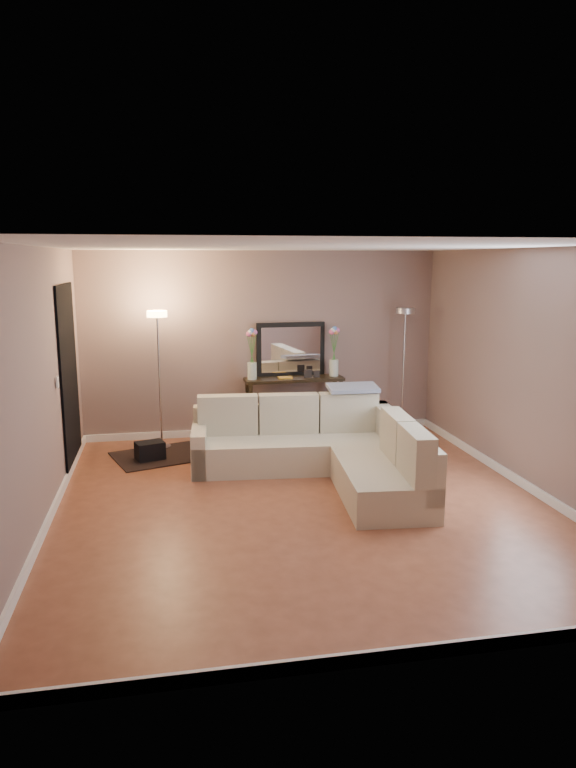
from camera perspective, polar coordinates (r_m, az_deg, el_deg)
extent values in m
cube|color=#985337|center=(6.76, 1.28, -10.52)|extent=(5.00, 5.50, 0.01)
cube|color=white|center=(6.29, 1.39, 12.18)|extent=(5.00, 5.50, 0.01)
cube|color=gray|center=(9.08, -2.31, 3.56)|extent=(5.00, 0.02, 2.60)
cube|color=gray|center=(3.82, 10.05, -7.10)|extent=(5.00, 0.02, 2.60)
cube|color=gray|center=(6.38, -21.31, -0.39)|extent=(0.02, 5.50, 2.60)
cube|color=gray|center=(7.34, 20.88, 1.06)|extent=(0.02, 5.50, 2.60)
cube|color=white|center=(9.31, -2.22, -4.11)|extent=(5.00, 0.03, 0.10)
cube|color=white|center=(4.39, 9.34, -22.69)|extent=(5.00, 0.03, 0.10)
cube|color=white|center=(6.72, -20.35, -10.90)|extent=(0.03, 5.50, 0.10)
cube|color=white|center=(7.63, 20.07, -8.23)|extent=(0.03, 5.50, 0.10)
cube|color=black|center=(8.06, -18.86, 0.57)|extent=(0.02, 1.20, 2.20)
cube|color=white|center=(7.21, -19.83, 0.15)|extent=(0.02, 0.08, 0.12)
cube|color=beige|center=(7.80, 0.56, -6.07)|extent=(2.49, 1.05, 0.37)
cube|color=beige|center=(8.04, 0.31, -3.61)|extent=(2.43, 0.40, 0.52)
cube|color=beige|center=(7.74, -7.88, -5.73)|extent=(0.24, 0.85, 0.52)
cube|color=beige|center=(6.84, 8.34, -8.67)|extent=(0.97, 1.56, 0.37)
cube|color=beige|center=(7.23, 10.11, -5.47)|extent=(0.39, 2.34, 0.52)
cube|color=beige|center=(7.85, -5.37, -2.75)|extent=(0.74, 0.27, 0.48)
cube|color=beige|center=(7.89, 0.05, -2.63)|extent=(0.74, 0.27, 0.48)
cube|color=beige|center=(8.00, 5.38, -2.49)|extent=(0.74, 0.27, 0.48)
cube|color=beige|center=(7.03, 9.66, -4.51)|extent=(0.26, 0.69, 0.48)
cube|color=beige|center=(6.38, 11.32, -6.17)|extent=(0.26, 0.69, 0.48)
cube|color=#808AA5|center=(7.96, 5.78, -0.33)|extent=(0.63, 0.38, 0.08)
cube|color=black|center=(8.97, 0.54, 0.44)|extent=(1.40, 0.41, 0.04)
cube|color=black|center=(8.79, -3.32, -2.63)|extent=(0.05, 0.05, 0.81)
cube|color=black|center=(9.08, -3.62, -2.20)|extent=(0.05, 0.05, 0.81)
cube|color=black|center=(9.08, 4.68, -2.22)|extent=(0.05, 0.05, 0.81)
cube|color=black|center=(9.36, 4.15, -1.81)|extent=(0.05, 0.05, 0.81)
cube|color=black|center=(9.11, 0.53, -3.52)|extent=(1.31, 0.38, 0.03)
cube|color=#BF3333|center=(8.97, -3.02, -2.99)|extent=(0.04, 0.17, 0.20)
cube|color=#3359A5|center=(8.98, -2.75, -2.91)|extent=(0.04, 0.17, 0.22)
cube|color=gold|center=(8.98, -2.43, -2.82)|extent=(0.05, 0.17, 0.25)
cube|color=#3F7F4C|center=(9.00, -2.08, -2.94)|extent=(0.06, 0.17, 0.20)
cube|color=#994C99|center=(9.00, -1.77, -2.86)|extent=(0.04, 0.17, 0.22)
cube|color=orange|center=(9.01, -1.49, -2.78)|extent=(0.04, 0.17, 0.25)
cube|color=#262626|center=(9.02, -1.18, -2.89)|extent=(0.05, 0.17, 0.20)
cube|color=#4C99B2|center=(9.03, -0.83, -2.81)|extent=(0.06, 0.17, 0.22)
cube|color=#B2A58C|center=(9.04, -0.52, -2.73)|extent=(0.04, 0.17, 0.25)
cube|color=brown|center=(9.05, -0.25, -2.84)|extent=(0.04, 0.17, 0.20)
cube|color=navy|center=(9.06, 0.06, -2.76)|extent=(0.05, 0.17, 0.22)
cube|color=gold|center=(9.07, 0.41, -2.68)|extent=(0.06, 0.17, 0.25)
cube|color=black|center=(9.08, 0.24, 3.09)|extent=(0.98, 0.07, 0.77)
cube|color=white|center=(9.06, 0.28, 3.07)|extent=(0.85, 0.04, 0.64)
cube|color=gold|center=(8.91, -0.26, 0.50)|extent=(0.20, 0.13, 0.04)
cube|color=black|center=(8.95, 1.77, 0.86)|extent=(0.11, 0.02, 0.14)
cube|color=black|center=(8.99, 2.56, 0.82)|extent=(0.09, 0.02, 0.12)
cylinder|color=silver|center=(8.84, -3.21, 1.10)|extent=(0.13, 0.13, 0.26)
cylinder|color=#38722D|center=(8.79, -3.35, 3.01)|extent=(0.10, 0.01, 0.44)
sphere|color=#E5598C|center=(8.76, -3.51, 4.46)|extent=(0.08, 0.08, 0.07)
cylinder|color=#38722D|center=(8.79, -3.29, 3.08)|extent=(0.06, 0.01, 0.47)
sphere|color=white|center=(8.76, -3.38, 4.60)|extent=(0.08, 0.08, 0.07)
cylinder|color=#38722D|center=(8.79, -3.23, 3.15)|extent=(0.01, 0.01, 0.49)
sphere|color=#598CE5|center=(8.76, -3.25, 4.74)|extent=(0.08, 0.08, 0.07)
cylinder|color=#38722D|center=(8.79, -3.17, 3.02)|extent=(0.06, 0.01, 0.45)
sphere|color=#E58C4C|center=(8.77, -3.11, 4.47)|extent=(0.08, 0.08, 0.07)
cylinder|color=#38722D|center=(8.79, -3.11, 3.09)|extent=(0.11, 0.01, 0.46)
sphere|color=#D866B2|center=(8.77, -2.98, 4.61)|extent=(0.08, 0.08, 0.07)
cylinder|color=silver|center=(9.10, 4.10, 1.37)|extent=(0.13, 0.13, 0.26)
cylinder|color=#38722D|center=(9.04, 4.01, 3.23)|extent=(0.10, 0.01, 0.44)
sphere|color=#E5598C|center=(9.01, 3.89, 4.64)|extent=(0.08, 0.08, 0.07)
cylinder|color=#38722D|center=(9.05, 4.07, 3.30)|extent=(0.06, 0.01, 0.47)
sphere|color=white|center=(9.01, 4.02, 4.78)|extent=(0.08, 0.08, 0.07)
cylinder|color=#38722D|center=(9.05, 4.13, 3.37)|extent=(0.01, 0.01, 0.49)
sphere|color=#598CE5|center=(9.02, 4.15, 4.91)|extent=(0.08, 0.08, 0.07)
cylinder|color=#38722D|center=(9.05, 4.18, 3.24)|extent=(0.06, 0.01, 0.45)
sphere|color=#E58C4C|center=(9.03, 4.27, 4.65)|extent=(0.08, 0.08, 0.07)
cylinder|color=#38722D|center=(9.05, 4.24, 3.31)|extent=(0.11, 0.01, 0.46)
sphere|color=#D866B2|center=(9.03, 4.40, 4.78)|extent=(0.08, 0.08, 0.07)
cylinder|color=silver|center=(8.77, -11.13, -5.51)|extent=(0.30, 0.30, 0.03)
cylinder|color=silver|center=(8.56, -11.34, 0.09)|extent=(0.03, 0.03, 1.74)
cylinder|color=#FFBF72|center=(8.44, -11.57, 6.13)|extent=(0.33, 0.33, 0.08)
cylinder|color=silver|center=(9.48, 10.03, -4.22)|extent=(0.27, 0.27, 0.03)
cylinder|color=silver|center=(9.29, 10.20, 0.91)|extent=(0.03, 0.03, 1.72)
cylinder|color=silver|center=(9.18, 10.40, 6.43)|extent=(0.29, 0.29, 0.08)
cube|color=black|center=(8.42, -11.04, -6.24)|extent=(1.41, 1.22, 0.02)
cube|color=black|center=(8.24, -12.17, -5.79)|extent=(0.40, 0.33, 0.22)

